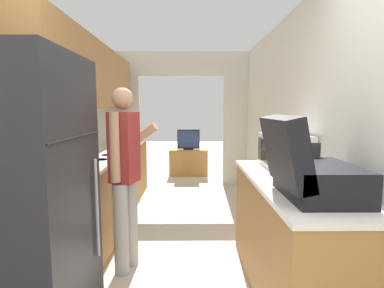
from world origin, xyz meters
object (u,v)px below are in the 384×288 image
at_px(person, 125,175).
at_px(knife, 97,151).
at_px(suitcase, 307,170).
at_px(microwave, 285,151).
at_px(refrigerator, 23,200).
at_px(television, 188,140).
at_px(range_oven, 95,197).
at_px(tv_cabinet, 188,162).

bearing_deg(person, knife, 45.22).
bearing_deg(person, suitcase, -103.81).
xyz_separation_m(microwave, knife, (-2.05, 1.04, -0.14)).
bearing_deg(microwave, refrigerator, -154.38).
relative_size(refrigerator, microwave, 3.52).
bearing_deg(microwave, person, -174.82).
xyz_separation_m(suitcase, television, (-0.74, 4.66, -0.31)).
height_order(range_oven, suitcase, suitcase).
relative_size(microwave, television, 1.05).
bearing_deg(refrigerator, microwave, 25.62).
bearing_deg(refrigerator, television, 77.62).
xyz_separation_m(range_oven, suitcase, (1.80, -1.52, 0.62)).
relative_size(range_oven, television, 2.20).
bearing_deg(knife, suitcase, -54.25).
relative_size(person, television, 3.40).
relative_size(range_oven, tv_cabinet, 1.28).
relative_size(range_oven, knife, 3.34).
distance_m(tv_cabinet, knife, 3.02).
bearing_deg(television, tv_cabinet, 90.00).
relative_size(suitcase, tv_cabinet, 0.71).
relative_size(person, suitcase, 2.79).
height_order(suitcase, tv_cabinet, suitcase).
bearing_deg(microwave, suitcase, -99.87).
bearing_deg(suitcase, knife, 133.63).
distance_m(refrigerator, television, 4.74).
relative_size(refrigerator, person, 1.09).
bearing_deg(refrigerator, range_oven, 91.67).
relative_size(tv_cabinet, knife, 2.61).
bearing_deg(suitcase, microwave, 80.13).
bearing_deg(person, television, 10.03).
bearing_deg(knife, tv_cabinet, 59.15).
height_order(refrigerator, television, refrigerator).
height_order(suitcase, microwave, suitcase).
bearing_deg(television, suitcase, -81.02).
relative_size(person, tv_cabinet, 1.98).
bearing_deg(suitcase, range_oven, 139.73).
relative_size(refrigerator, television, 3.71).
bearing_deg(knife, person, -70.93).
height_order(person, microwave, person).
height_order(refrigerator, person, refrigerator).
bearing_deg(knife, television, 58.82).
relative_size(refrigerator, range_oven, 1.69).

